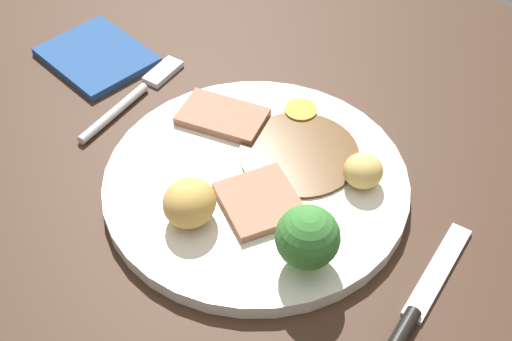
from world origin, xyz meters
TOP-DOWN VIEW (x-y plane):
  - dining_table at (0.00, 0.00)cm, footprint 120.00×84.00cm
  - dinner_plate at (-2.16, 1.07)cm, footprint 26.85×26.85cm
  - gravy_pool at (-0.96, 5.79)cm, footprint 10.87×10.87cm
  - meat_slice_main at (0.19, -1.11)cm, footprint 8.72×8.56cm
  - meat_slice_under at (-9.42, 5.09)cm, footprint 9.01×6.89cm
  - roast_potato_left at (5.32, 6.40)cm, footprint 4.64×4.65cm
  - roast_potato_right at (-3.55, -5.86)cm, footprint 5.13×5.35cm
  - carrot_coin_front at (-4.21, 10.49)cm, footprint 3.11×3.11cm
  - broccoli_floret at (6.55, -3.58)cm, footprint 5.04×5.04cm
  - fork at (-19.42, 2.94)cm, footprint 2.93×15.32cm
  - knife at (15.48, -2.61)cm, footprint 3.41×18.55cm
  - folded_napkin at (-27.18, 5.19)cm, footprint 12.06×10.34cm

SIDE VIEW (x-z plane):
  - dining_table at x=0.00cm, z-range 0.00..3.60cm
  - fork at x=-19.42cm, z-range 3.54..4.44cm
  - folded_napkin at x=-27.18cm, z-range 3.60..4.40cm
  - knife at x=15.48cm, z-range 3.45..4.65cm
  - dinner_plate at x=-2.16cm, z-range 3.60..5.00cm
  - gravy_pool at x=-0.96cm, z-range 5.00..5.30cm
  - carrot_coin_front at x=-4.21cm, z-range 5.00..5.49cm
  - meat_slice_main at x=0.19cm, z-range 5.00..5.80cm
  - meat_slice_under at x=-9.42cm, z-range 5.00..5.80cm
  - roast_potato_left at x=5.32cm, z-range 5.00..7.98cm
  - roast_potato_right at x=-3.55cm, z-range 5.00..8.89cm
  - broccoli_floret at x=6.55cm, z-range 5.23..10.89cm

